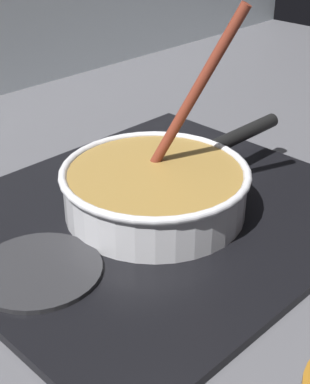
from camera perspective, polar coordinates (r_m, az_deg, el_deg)
ground at (r=0.67m, az=8.18°, el=-12.14°), size 2.40×1.60×0.04m
hob_plate at (r=0.79m, az=0.00°, el=-2.31°), size 0.56×0.48×0.01m
burner_ring at (r=0.79m, az=0.00°, el=-1.69°), size 0.20×0.20×0.01m
spare_burner at (r=0.69m, az=-11.50°, el=-7.60°), size 0.15×0.15×0.01m
cooking_pan at (r=0.77m, az=0.12°, el=0.42°), size 0.40×0.26×0.28m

